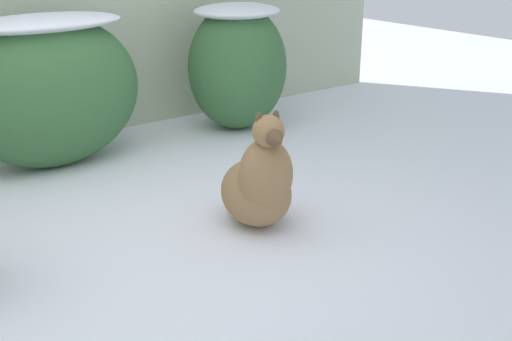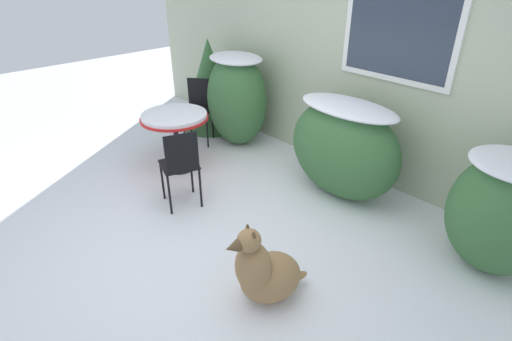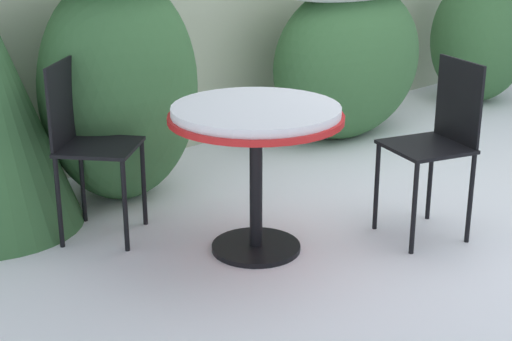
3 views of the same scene
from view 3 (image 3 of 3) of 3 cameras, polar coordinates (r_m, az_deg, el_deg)
shrub_left at (r=4.39m, az=-9.89°, el=6.35°), size 0.93×0.73×1.27m
shrub_middle at (r=5.56m, az=6.81°, el=8.24°), size 1.33×0.68×1.09m
shrub_right at (r=6.83m, az=16.01°, el=9.54°), size 0.86×0.78×1.06m
patio_table at (r=3.64m, az=0.00°, el=2.98°), size 0.82×0.82×0.72m
patio_chair_near_table at (r=3.93m, az=-12.25°, el=2.19°), size 0.52×0.52×0.89m
patio_chair_far_side at (r=3.96m, az=13.06°, el=2.26°), size 0.46×0.46×0.89m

